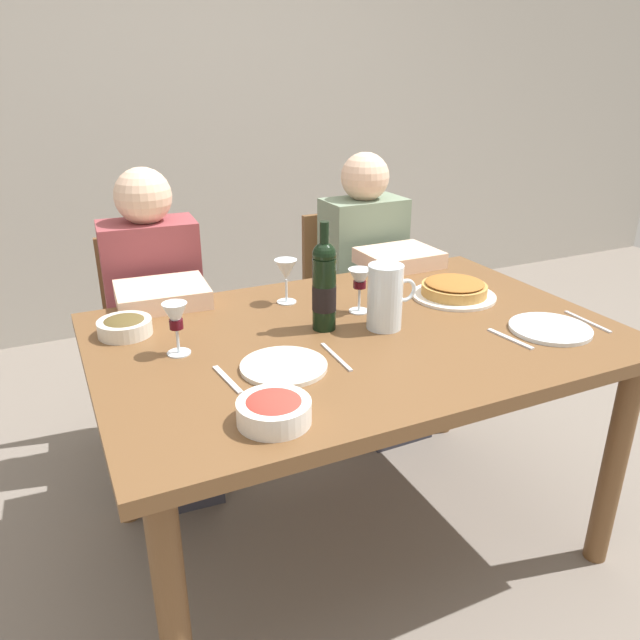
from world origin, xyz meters
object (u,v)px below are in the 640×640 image
(olive_bowl, at_px, (125,326))
(wine_glass_right_diner, at_px, (360,281))
(salad_bowl, at_px, (274,409))
(dinner_plate_left_setting, at_px, (284,366))
(chair_right, at_px, (349,296))
(baked_tart, at_px, (454,289))
(dining_table, at_px, (357,359))
(wine_bottle, at_px, (324,286))
(wine_glass_left_diner, at_px, (286,271))
(diner_left, at_px, (160,325))
(wine_glass_centre, at_px, (176,319))
(diner_right, at_px, (376,287))
(water_pitcher, at_px, (385,301))
(chair_left, at_px, (154,331))
(dinner_plate_right_setting, at_px, (550,329))

(olive_bowl, distance_m, wine_glass_right_diner, 0.71)
(salad_bowl, relative_size, dinner_plate_left_setting, 0.73)
(dinner_plate_left_setting, bearing_deg, chair_right, 54.61)
(chair_right, bearing_deg, baked_tart, 87.58)
(dining_table, distance_m, wine_bottle, 0.25)
(wine_glass_left_diner, xyz_separation_m, diner_left, (-0.36, 0.33, -0.25))
(olive_bowl, xyz_separation_m, wine_glass_centre, (0.11, -0.19, 0.07))
(wine_glass_right_diner, distance_m, wine_glass_centre, 0.59)
(salad_bowl, xyz_separation_m, diner_left, (-0.06, 1.00, -0.18))
(wine_glass_centre, bearing_deg, olive_bowl, 119.69)
(wine_glass_right_diner, bearing_deg, diner_right, 54.85)
(wine_glass_right_diner, height_order, diner_left, diner_left)
(wine_glass_left_diner, bearing_deg, olive_bowl, -175.06)
(wine_glass_right_diner, distance_m, diner_right, 0.70)
(olive_bowl, xyz_separation_m, dinner_plate_left_setting, (0.33, -0.40, -0.02))
(dining_table, xyz_separation_m, wine_glass_right_diner, (0.08, 0.13, 0.19))
(dining_table, relative_size, water_pitcher, 7.76)
(baked_tart, height_order, chair_right, chair_right)
(wine_glass_right_diner, height_order, chair_left, wine_glass_right_diner)
(wine_glass_left_diner, height_order, wine_glass_centre, same)
(salad_bowl, xyz_separation_m, chair_left, (-0.04, 1.24, -0.30))
(water_pitcher, xyz_separation_m, diner_left, (-0.54, 0.65, -0.23))
(wine_bottle, relative_size, water_pitcher, 1.66)
(wine_glass_right_diner, xyz_separation_m, dinner_plate_left_setting, (-0.36, -0.27, -0.10))
(dining_table, relative_size, wine_glass_left_diner, 10.29)
(dinner_plate_left_setting, xyz_separation_m, dinner_plate_right_setting, (0.80, -0.11, 0.00))
(wine_glass_centre, xyz_separation_m, diner_right, (0.96, 0.60, -0.24))
(baked_tart, relative_size, wine_glass_left_diner, 1.92)
(wine_glass_centre, xyz_separation_m, chair_left, (0.06, 0.81, -0.36))
(water_pitcher, height_order, wine_glass_centre, water_pitcher)
(salad_bowl, distance_m, olive_bowl, 0.66)
(wine_glass_left_diner, relative_size, diner_right, 0.13)
(dinner_plate_right_setting, height_order, diner_right, diner_right)
(dining_table, bearing_deg, water_pitcher, -7.28)
(wine_glass_right_diner, xyz_separation_m, wine_glass_centre, (-0.59, -0.06, -0.00))
(olive_bowl, xyz_separation_m, dinner_plate_right_setting, (1.13, -0.50, -0.02))
(wine_glass_right_diner, bearing_deg, baked_tart, -3.17)
(baked_tart, relative_size, chair_right, 0.32)
(wine_glass_right_diner, bearing_deg, wine_bottle, -154.68)
(wine_bottle, bearing_deg, dining_table, -36.30)
(dining_table, relative_size, chair_left, 1.72)
(wine_bottle, height_order, water_pitcher, wine_bottle)
(olive_bowl, xyz_separation_m, diner_left, (0.16, 0.38, -0.17))
(wine_glass_right_diner, xyz_separation_m, chair_left, (-0.52, 0.74, -0.37))
(water_pitcher, bearing_deg, diner_left, 129.83)
(dinner_plate_left_setting, xyz_separation_m, chair_left, (-0.16, 1.01, -0.27))
(salad_bowl, xyz_separation_m, wine_glass_centre, (-0.11, 0.43, 0.07))
(wine_glass_centre, bearing_deg, diner_right, 31.80)
(baked_tart, bearing_deg, dinner_plate_right_setting, -76.65)
(dinner_plate_left_setting, relative_size, chair_right, 0.26)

